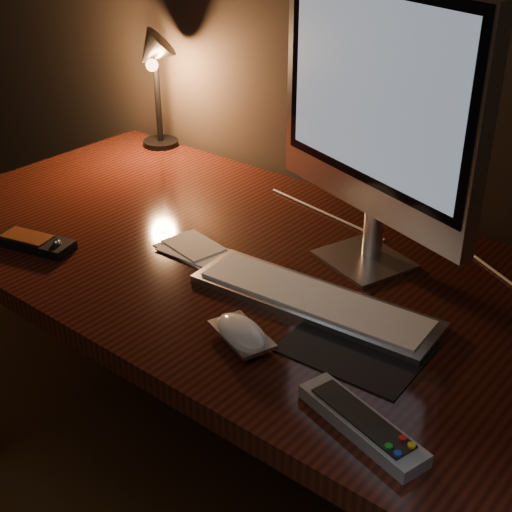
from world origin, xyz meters
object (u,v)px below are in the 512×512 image
Objects in this scene: monitor at (375,108)px; desk_lamp at (153,69)px; tv_remote at (361,423)px; mouse at (242,335)px; desk at (290,306)px; keyboard at (313,300)px; media_remote at (35,242)px.

desk_lamp is (-0.76, 0.18, -0.09)m from monitor.
mouse is at bearing -176.81° from tv_remote.
desk is 3.56× the size of keyboard.
monitor is at bearing 136.71° from tv_remote.
mouse is 0.55× the size of tv_remote.
desk is 0.53m from tv_remote.
media_remote is (-0.41, -0.31, 0.14)m from desk.
desk_lamp reaches higher than mouse.
desk_lamp is at bearing -175.25° from monitor.
keyboard is 0.16m from mouse.
keyboard is 3.79× the size of mouse.
tv_remote is at bearing -12.25° from desk_lamp.
tv_remote is (0.79, -0.04, 0.00)m from media_remote.
monitor is 0.35m from keyboard.
tv_remote is 0.66× the size of desk_lamp.
mouse reaches higher than desk.
tv_remote is at bearing -42.45° from desk.
tv_remote is (0.23, -0.22, 0.00)m from keyboard.
tv_remote is at bearing -16.96° from media_remote.
desk_lamp reaches higher than tv_remote.
desk is at bearing 131.84° from mouse.
keyboard is at bearing 3.82° from media_remote.
mouse reaches higher than keyboard.
desk is 9.35× the size of media_remote.
monitor is 3.01× the size of media_remote.
media_remote is at bearing -167.65° from tv_remote.
media_remote is 0.62m from desk_lamp.
desk_lamp is (-0.77, 0.37, 0.21)m from keyboard.
desk_lamp reaches higher than keyboard.
keyboard reaches higher than desk.
monitor is at bearing 19.64° from media_remote.
desk_lamp is at bearing 97.28° from media_remote.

